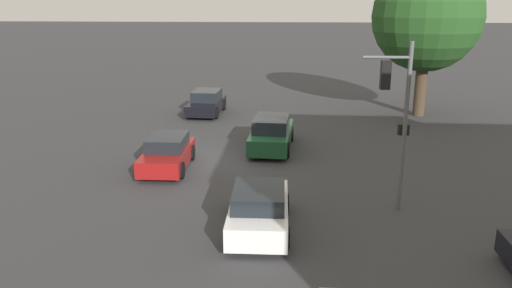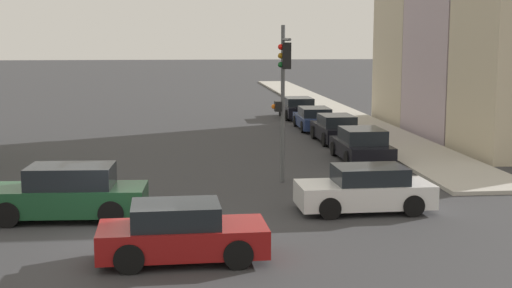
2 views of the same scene
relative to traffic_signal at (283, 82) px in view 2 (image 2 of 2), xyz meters
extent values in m
plane|color=#333335|center=(-5.00, -6.42, -3.61)|extent=(300.00, 300.00, 0.00)
cube|color=#ADA89E|center=(6.95, 27.46, -3.54)|extent=(3.29, 60.00, 0.14)
cube|color=#B29EA8|center=(12.42, 11.33, 1.74)|extent=(7.06, 6.88, 10.71)
cube|color=beige|center=(12.25, 17.92, 1.18)|extent=(6.71, 6.20, 9.59)
cylinder|color=#515456|center=(0.04, 0.34, -0.82)|extent=(0.14, 0.14, 5.59)
cylinder|color=#515456|center=(0.05, -0.40, 1.48)|extent=(0.11, 1.47, 0.10)
cube|color=black|center=(0.05, -0.40, 0.93)|extent=(0.30, 0.30, 0.90)
sphere|color=red|center=(-0.14, -0.40, 1.23)|extent=(0.20, 0.20, 0.20)
sphere|color=#99660F|center=(-0.14, -0.40, 0.93)|extent=(0.20, 0.20, 0.20)
sphere|color=#0F511E|center=(-0.14, -0.40, 0.63)|extent=(0.20, 0.20, 0.20)
cube|color=black|center=(-0.14, 0.33, -0.88)|extent=(0.22, 0.35, 0.35)
sphere|color=orange|center=(-0.28, 0.33, -0.88)|extent=(0.18, 0.18, 0.18)
cube|color=maroon|center=(-3.54, -8.49, -3.09)|extent=(3.94, 1.82, 0.66)
cube|color=black|center=(-3.70, -8.49, -2.50)|extent=(2.07, 1.56, 0.53)
cylinder|color=black|center=(-2.36, -7.65, -3.27)|extent=(0.69, 0.24, 0.68)
cylinder|color=black|center=(-2.31, -9.25, -3.27)|extent=(0.69, 0.24, 0.68)
cylinder|color=black|center=(-4.78, -7.73, -3.27)|extent=(0.69, 0.24, 0.68)
cylinder|color=black|center=(-4.73, -9.32, -3.27)|extent=(0.69, 0.24, 0.68)
cube|color=#194728|center=(-6.88, -4.29, -3.04)|extent=(4.65, 2.02, 0.75)
cube|color=black|center=(-6.69, -4.30, -2.36)|extent=(2.45, 1.69, 0.62)
cylinder|color=black|center=(-8.33, -5.05, -3.25)|extent=(0.73, 0.26, 0.72)
cylinder|color=black|center=(-8.24, -3.38, -3.25)|extent=(0.73, 0.26, 0.72)
cylinder|color=black|center=(-5.51, -5.20, -3.25)|extent=(0.73, 0.26, 0.72)
cylinder|color=black|center=(-5.42, -3.53, -3.25)|extent=(0.73, 0.26, 0.72)
cube|color=silver|center=(1.86, -4.25, -3.09)|extent=(4.04, 1.85, 0.69)
cube|color=black|center=(2.02, -4.24, -2.49)|extent=(2.12, 1.59, 0.50)
cylinder|color=black|center=(0.64, -5.10, -3.29)|extent=(0.65, 0.24, 0.65)
cylinder|color=black|center=(0.60, -3.46, -3.29)|extent=(0.65, 0.24, 0.65)
cylinder|color=black|center=(3.12, -5.04, -3.29)|extent=(0.65, 0.24, 0.65)
cylinder|color=black|center=(3.08, -3.40, -3.29)|extent=(0.65, 0.24, 0.65)
cube|color=black|center=(3.98, 4.45, -3.12)|extent=(1.87, 4.20, 0.63)
cube|color=black|center=(3.98, 4.29, -2.52)|extent=(1.64, 2.19, 0.59)
cylinder|color=black|center=(3.11, 5.75, -3.29)|extent=(0.22, 0.64, 0.64)
cylinder|color=black|center=(4.85, 5.76, -3.29)|extent=(0.22, 0.64, 0.64)
cylinder|color=black|center=(3.11, 3.15, -3.29)|extent=(0.22, 0.64, 0.64)
cylinder|color=black|center=(4.86, 3.16, -3.29)|extent=(0.22, 0.64, 0.64)
cube|color=black|center=(4.05, 9.80, -3.09)|extent=(1.84, 4.25, 0.67)
cube|color=black|center=(4.05, 9.63, -2.49)|extent=(1.59, 2.22, 0.52)
cylinder|color=black|center=(3.20, 11.09, -3.27)|extent=(0.23, 0.69, 0.68)
cylinder|color=black|center=(4.85, 11.12, -3.27)|extent=(0.23, 0.69, 0.68)
cylinder|color=black|center=(3.24, 8.48, -3.27)|extent=(0.23, 0.69, 0.68)
cylinder|color=black|center=(4.90, 8.50, -3.27)|extent=(0.23, 0.69, 0.68)
cube|color=navy|center=(3.89, 14.86, -3.14)|extent=(1.85, 4.52, 0.60)
cube|color=black|center=(3.89, 14.68, -2.59)|extent=(1.60, 2.36, 0.49)
cylinder|color=black|center=(3.08, 16.26, -3.29)|extent=(0.23, 0.64, 0.64)
cylinder|color=black|center=(4.75, 16.24, -3.29)|extent=(0.23, 0.64, 0.64)
cylinder|color=black|center=(3.04, 13.48, -3.29)|extent=(0.23, 0.64, 0.64)
cylinder|color=black|center=(4.71, 13.45, -3.29)|extent=(0.23, 0.64, 0.64)
cube|color=black|center=(3.90, 20.59, -3.09)|extent=(1.92, 4.58, 0.67)
cube|color=black|center=(3.90, 20.41, -2.51)|extent=(1.68, 2.38, 0.49)
cylinder|color=black|center=(3.00, 22.00, -3.27)|extent=(0.22, 0.70, 0.69)
cylinder|color=black|center=(4.79, 22.01, -3.27)|extent=(0.22, 0.70, 0.69)
cylinder|color=black|center=(3.01, 19.17, -3.27)|extent=(0.22, 0.70, 0.69)
cylinder|color=black|center=(4.80, 19.17, -3.27)|extent=(0.22, 0.70, 0.69)
camera|label=1|loc=(15.97, -3.23, 3.16)|focal=35.00mm
camera|label=2|loc=(-3.51, -24.63, 1.55)|focal=50.00mm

